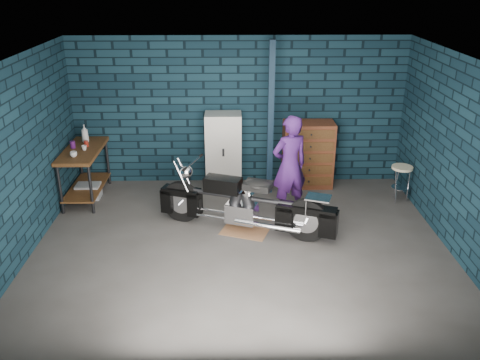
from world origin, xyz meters
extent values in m
plane|color=#494744|center=(0.00, 0.00, 0.00)|extent=(6.00, 6.00, 0.00)
cube|color=black|center=(0.00, 2.50, 1.35)|extent=(6.00, 0.02, 2.70)
cube|color=black|center=(-3.00, 0.00, 1.35)|extent=(0.02, 5.00, 2.70)
cube|color=black|center=(3.00, 0.00, 1.35)|extent=(0.02, 5.00, 2.70)
cube|color=silver|center=(0.00, 0.00, 2.70)|extent=(6.00, 5.00, 0.02)
cube|color=#102133|center=(0.55, 1.95, 1.35)|extent=(0.10, 0.10, 2.70)
cube|color=brown|center=(-2.68, 1.75, 0.46)|extent=(0.60, 1.40, 0.91)
cube|color=brown|center=(0.08, 0.47, 0.00)|extent=(0.84, 0.73, 0.01)
imported|color=#461C6A|center=(0.80, 1.10, 0.83)|extent=(0.71, 0.59, 1.66)
cube|color=gray|center=(-2.66, 1.74, 0.13)|extent=(0.41, 0.29, 0.26)
cube|color=beige|center=(-0.27, 2.23, 0.69)|extent=(0.65, 0.46, 1.39)
cube|color=brown|center=(1.27, 2.23, 0.61)|extent=(0.91, 0.51, 1.21)
imported|color=beige|center=(-2.71, 1.36, 0.96)|extent=(0.15, 0.15, 0.09)
imported|color=beige|center=(-2.62, 1.69, 0.95)|extent=(0.12, 0.12, 0.08)
cylinder|color=#4F175E|center=(-2.85, 1.81, 0.97)|extent=(0.11, 0.11, 0.12)
cylinder|color=maroon|center=(-2.64, 1.89, 0.96)|extent=(0.09, 0.09, 0.10)
imported|color=gray|center=(-2.71, 2.12, 1.07)|extent=(0.14, 0.14, 0.32)
camera|label=1|loc=(-0.14, -6.49, 3.78)|focal=38.00mm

